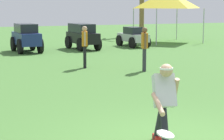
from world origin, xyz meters
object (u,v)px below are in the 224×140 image
object	(u,v)px
parked_car_slot_d	(26,37)
parked_car_slot_e	(82,35)
frisbee_thrower	(164,101)
parked_car_slot_f	(133,37)
teammate_midfield	(144,45)
frisbee_in_flight	(165,134)
teammate_near_sideline	(85,43)

from	to	relation	value
parked_car_slot_d	parked_car_slot_e	size ratio (longest dim) A/B	0.97
frisbee_thrower	parked_car_slot_f	world-z (taller)	frisbee_thrower
teammate_midfield	frisbee_thrower	bearing A→B (deg)	-113.78
teammate_midfield	parked_car_slot_e	distance (m)	8.06
frisbee_in_flight	teammate_midfield	size ratio (longest dim) A/B	0.24
frisbee_thrower	teammate_midfield	world-z (taller)	teammate_midfield
frisbee_thrower	parked_car_slot_d	size ratio (longest dim) A/B	0.60
frisbee_thrower	frisbee_in_flight	size ratio (longest dim) A/B	3.85
parked_car_slot_d	parked_car_slot_e	world-z (taller)	parked_car_slot_d
parked_car_slot_d	parked_car_slot_f	distance (m)	6.07
teammate_near_sideline	parked_car_slot_d	size ratio (longest dim) A/B	0.65
frisbee_in_flight	teammate_midfield	world-z (taller)	teammate_midfield
frisbee_in_flight	parked_car_slot_d	xyz separation A→B (m)	(1.04, 16.19, 0.26)
parked_car_slot_e	teammate_midfield	bearing A→B (deg)	-92.14
teammate_midfield	parked_car_slot_d	xyz separation A→B (m)	(-2.69, 7.82, -0.20)
teammate_midfield	parked_car_slot_d	bearing A→B (deg)	109.00
parked_car_slot_e	parked_car_slot_f	bearing A→B (deg)	4.91
parked_car_slot_e	frisbee_in_flight	bearing A→B (deg)	-103.79
frisbee_in_flight	parked_car_slot_e	world-z (taller)	parked_car_slot_e
frisbee_in_flight	teammate_near_sideline	world-z (taller)	teammate_near_sideline
teammate_near_sideline	parked_car_slot_e	distance (m)	6.82
parked_car_slot_d	frisbee_thrower	bearing A→B (deg)	-92.51
parked_car_slot_e	parked_car_slot_d	bearing A→B (deg)	-175.56
teammate_midfield	parked_car_slot_e	size ratio (longest dim) A/B	0.63
parked_car_slot_f	teammate_near_sideline	bearing A→B (deg)	-126.80
parked_car_slot_f	frisbee_in_flight	bearing A→B (deg)	-113.01
frisbee_thrower	parked_car_slot_e	world-z (taller)	frisbee_thrower
frisbee_in_flight	teammate_near_sideline	distance (m)	10.13
frisbee_thrower	parked_car_slot_f	size ratio (longest dim) A/B	0.63
frisbee_in_flight	teammate_midfield	bearing A→B (deg)	65.97
frisbee_in_flight	parked_car_slot_d	bearing A→B (deg)	86.34
parked_car_slot_f	frisbee_thrower	bearing A→B (deg)	-112.85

